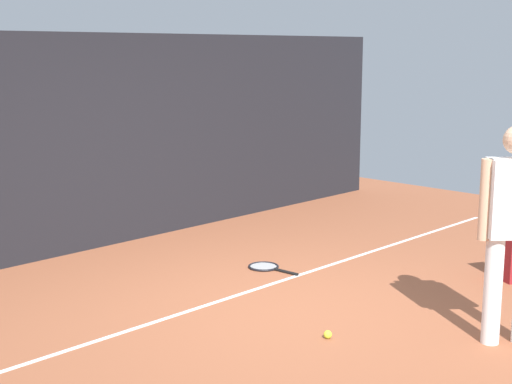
% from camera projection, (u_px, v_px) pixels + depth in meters
% --- Properties ---
extents(ground_plane, '(12.00, 12.00, 0.00)m').
position_uv_depth(ground_plane, '(289.00, 310.00, 6.55)').
color(ground_plane, '#9E5638').
extents(back_fence, '(10.00, 0.10, 2.43)m').
position_uv_depth(back_fence, '(91.00, 143.00, 8.38)').
color(back_fence, black).
rests_on(back_fence, ground).
extents(court_line, '(9.00, 0.05, 0.00)m').
position_uv_depth(court_line, '(241.00, 294.00, 6.96)').
color(court_line, white).
rests_on(court_line, ground).
extents(tennis_racket, '(0.35, 0.62, 0.03)m').
position_uv_depth(tennis_racket, '(266.00, 267.00, 7.79)').
color(tennis_racket, black).
rests_on(tennis_racket, ground).
extents(backpack, '(0.37, 0.36, 0.44)m').
position_uv_depth(backpack, '(511.00, 259.00, 7.38)').
color(backpack, maroon).
rests_on(backpack, ground).
extents(tennis_ball_near_player, '(0.07, 0.07, 0.07)m').
position_uv_depth(tennis_ball_near_player, '(328.00, 334.00, 5.90)').
color(tennis_ball_near_player, '#CCE033').
rests_on(tennis_ball_near_player, ground).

